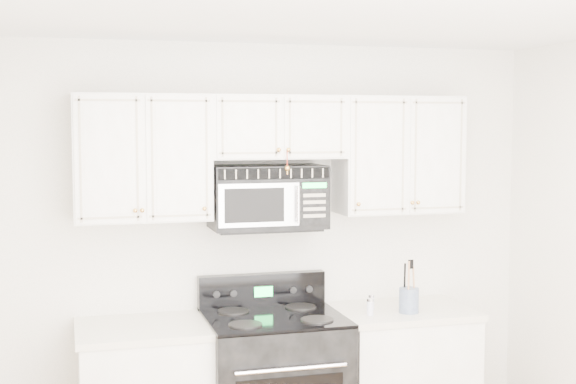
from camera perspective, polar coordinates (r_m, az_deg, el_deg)
name	(u,v)px	position (r m, az deg, el deg)	size (l,w,h in m)	color
room	(368,306)	(3.55, 5.71, -8.10)	(3.51, 3.51, 2.61)	#925F38
base_cabinet_right	(402,383)	(5.36, 8.09, -13.32)	(0.86, 0.65, 0.92)	white
upper_cabinets	(276,150)	(4.97, -0.88, 3.01)	(2.44, 0.37, 0.75)	white
microwave	(268,197)	(4.96, -1.46, -0.34)	(0.71, 0.40, 0.39)	black
utensil_crock	(409,300)	(5.09, 8.59, -7.58)	(0.12, 0.12, 0.33)	slate
shaker_salt	(370,307)	(5.00, 5.86, -8.12)	(0.04, 0.04, 0.10)	silver
shaker_pepper	(371,302)	(5.15, 5.95, -7.79)	(0.04, 0.04, 0.09)	silver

